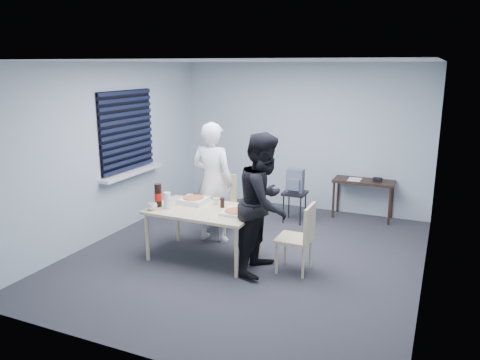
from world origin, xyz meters
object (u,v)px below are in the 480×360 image
at_px(chair_right, 301,234).
at_px(soda_bottle, 158,196).
at_px(mug_b, 216,201).
at_px(side_table, 364,185).
at_px(backpack, 295,181).
at_px(chair_far, 222,198).
at_px(person_white, 213,182).
at_px(person_black, 264,203).
at_px(mug_a, 152,207).
at_px(stool, 295,198).
at_px(dining_table, 204,213).

xyz_separation_m(chair_right, soda_bottle, (-1.93, -0.23, 0.33)).
bearing_deg(mug_b, side_table, 55.24).
height_order(chair_right, backpack, backpack).
height_order(chair_far, person_white, person_white).
distance_m(person_white, mug_b, 0.48).
bearing_deg(person_black, mug_a, 100.77).
xyz_separation_m(person_black, mug_b, (-0.81, 0.30, -0.15)).
bearing_deg(person_white, stool, -123.92).
bearing_deg(side_table, dining_table, -122.87).
bearing_deg(stool, chair_right, -70.40).
xyz_separation_m(chair_far, mug_a, (-0.32, -1.42, 0.23)).
relative_size(chair_far, person_black, 0.50).
height_order(backpack, mug_a, backpack).
relative_size(person_black, soda_bottle, 5.62).
bearing_deg(mug_b, dining_table, -102.48).
bearing_deg(soda_bottle, backpack, 58.26).
xyz_separation_m(chair_right, side_table, (0.34, 2.50, 0.08)).
xyz_separation_m(side_table, stool, (-1.00, -0.66, -0.18)).
xyz_separation_m(dining_table, mug_a, (-0.59, -0.32, 0.11)).
height_order(dining_table, soda_bottle, soda_bottle).
relative_size(dining_table, stool, 2.76).
bearing_deg(backpack, mug_a, -137.03).
xyz_separation_m(chair_far, person_white, (0.08, -0.46, 0.37)).
bearing_deg(stool, soda_bottle, -121.60).
distance_m(backpack, mug_a, 2.56).
distance_m(dining_table, person_white, 0.72).
bearing_deg(mug_a, person_white, 67.45).
bearing_deg(stool, dining_table, -109.12).
bearing_deg(mug_b, chair_right, -8.14).
relative_size(stool, soda_bottle, 1.63).
distance_m(chair_far, soda_bottle, 1.34).
relative_size(chair_right, side_table, 0.89).
height_order(chair_right, side_table, chair_right).
bearing_deg(chair_right, mug_a, -168.29).
distance_m(chair_right, soda_bottle, 1.97).
relative_size(person_white, mug_a, 14.39).
distance_m(person_white, side_table, 2.70).
bearing_deg(mug_b, person_black, -20.21).
distance_m(stool, soda_bottle, 2.48).
relative_size(dining_table, person_black, 0.80).
relative_size(chair_right, person_white, 0.50).
bearing_deg(dining_table, person_black, -2.55).
relative_size(person_black, mug_a, 14.39).
distance_m(person_white, backpack, 1.55).
bearing_deg(chair_right, backpack, 109.72).
bearing_deg(person_black, chair_far, 45.09).
bearing_deg(chair_right, soda_bottle, -173.19).
bearing_deg(chair_right, dining_table, -176.55).
bearing_deg(person_white, person_black, 147.46).
xyz_separation_m(stool, backpack, (0.00, -0.01, 0.30)).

